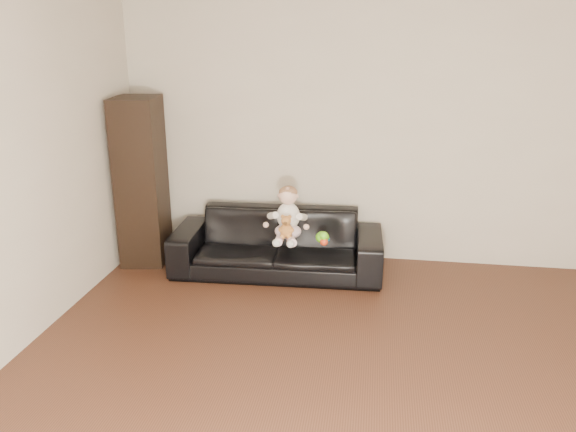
% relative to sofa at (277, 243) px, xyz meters
% --- Properties ---
extents(floor, '(5.50, 5.50, 0.00)m').
position_rel_sofa_xyz_m(floor, '(0.88, -2.25, -0.29)').
color(floor, '#482819').
rests_on(floor, ground).
extents(wall_back, '(5.00, 0.00, 5.00)m').
position_rel_sofa_xyz_m(wall_back, '(0.88, 0.50, 1.01)').
color(wall_back, beige).
rests_on(wall_back, ground).
extents(sofa, '(2.05, 0.87, 0.59)m').
position_rel_sofa_xyz_m(sofa, '(0.00, 0.00, 0.00)').
color(sofa, black).
rests_on(sofa, floor).
extents(cabinet, '(0.50, 0.63, 1.66)m').
position_rel_sofa_xyz_m(cabinet, '(-1.39, 0.10, 0.54)').
color(cabinet, black).
rests_on(cabinet, floor).
extents(shelf_item, '(0.22, 0.27, 0.28)m').
position_rel_sofa_xyz_m(shelf_item, '(-1.37, 0.10, 0.91)').
color(shelf_item, silver).
rests_on(shelf_item, cabinet).
extents(baby, '(0.37, 0.45, 0.51)m').
position_rel_sofa_xyz_m(baby, '(0.12, -0.11, 0.32)').
color(baby, white).
rests_on(baby, sofa).
extents(teddy_bear, '(0.15, 0.15, 0.22)m').
position_rel_sofa_xyz_m(teddy_bear, '(0.13, -0.27, 0.26)').
color(teddy_bear, '#B87434').
rests_on(teddy_bear, sofa).
extents(toy_green, '(0.18, 0.19, 0.11)m').
position_rel_sofa_xyz_m(toy_green, '(0.45, -0.17, 0.15)').
color(toy_green, '#69E81B').
rests_on(toy_green, sofa).
extents(toy_rattle, '(0.08, 0.08, 0.07)m').
position_rel_sofa_xyz_m(toy_rattle, '(0.48, -0.24, 0.13)').
color(toy_rattle, red).
rests_on(toy_rattle, sofa).
extents(toy_blue_disc, '(0.13, 0.13, 0.02)m').
position_rel_sofa_xyz_m(toy_blue_disc, '(0.46, -0.09, 0.10)').
color(toy_blue_disc, '#1885C5').
rests_on(toy_blue_disc, sofa).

